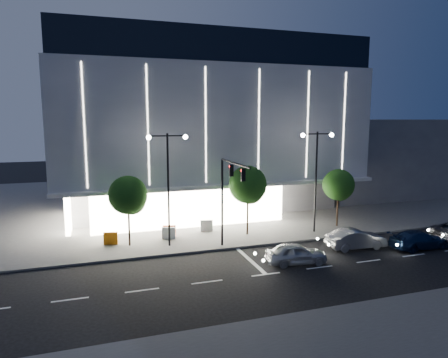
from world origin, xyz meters
TOP-DOWN VIEW (x-y plane):
  - ground at (0.00, 0.00)m, footprint 160.00×160.00m
  - sidewalk_museum at (5.00, 24.00)m, footprint 70.00×40.00m
  - sidewalk_near at (5.00, -12.00)m, footprint 70.00×10.00m
  - museum at (2.98, 22.31)m, footprint 30.00×25.80m
  - annex_building at (26.00, 24.00)m, footprint 16.00×20.00m
  - traffic_mast at (1.00, 3.34)m, footprint 0.33×5.89m
  - street_lamp_west at (-3.00, 6.00)m, footprint 3.16×0.36m
  - street_lamp_east at (10.00, 6.00)m, footprint 3.16×0.36m
  - tree_left at (-5.97, 7.02)m, footprint 3.02×3.02m
  - tree_mid at (4.03, 7.02)m, footprint 3.25×3.25m
  - tree_right at (13.03, 7.02)m, footprint 2.91×2.91m
  - car_lead at (4.81, -0.32)m, footprint 4.48×2.25m
  - car_second at (10.87, 1.20)m, footprint 4.78×1.88m
  - car_third at (15.57, -0.29)m, footprint 4.89×2.03m
  - barrier_a at (-7.42, 7.71)m, footprint 1.13×0.45m
  - barrier_b at (-2.75, 7.76)m, footprint 1.12×0.56m
  - barrier_c at (-2.60, 8.25)m, footprint 1.13×0.50m
  - barrier_d at (0.90, 9.08)m, footprint 1.13×0.47m

SIDE VIEW (x-z plane):
  - ground at x=0.00m, z-range 0.00..0.00m
  - sidewalk_museum at x=5.00m, z-range 0.00..0.15m
  - sidewalk_near at x=5.00m, z-range 0.00..0.15m
  - barrier_a at x=-7.42m, z-range 0.15..1.15m
  - barrier_b at x=-2.75m, z-range 0.15..1.15m
  - barrier_c at x=-2.60m, z-range 0.15..1.15m
  - barrier_d at x=0.90m, z-range 0.15..1.15m
  - car_third at x=15.57m, z-range 0.00..1.41m
  - car_lead at x=4.81m, z-range 0.00..1.46m
  - car_second at x=10.87m, z-range 0.00..1.55m
  - tree_right at x=13.03m, z-range 1.13..6.64m
  - tree_left at x=-5.97m, z-range 1.17..6.90m
  - tree_mid at x=4.03m, z-range 1.26..7.41m
  - annex_building at x=26.00m, z-range 0.00..10.00m
  - traffic_mast at x=1.00m, z-range 1.49..8.56m
  - street_lamp_west at x=-3.00m, z-range 1.46..10.46m
  - street_lamp_east at x=10.00m, z-range 1.46..10.46m
  - museum at x=2.98m, z-range 0.27..18.27m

